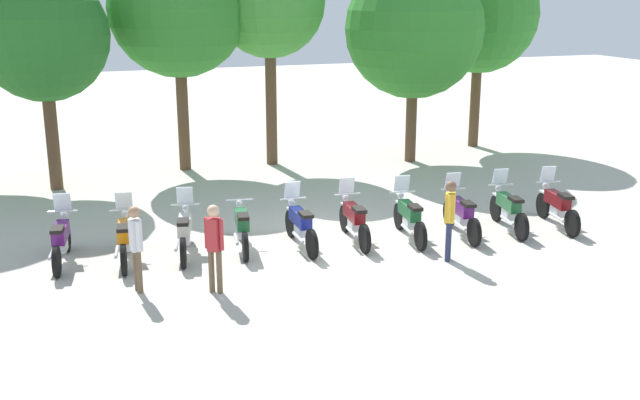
# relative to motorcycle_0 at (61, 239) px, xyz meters

# --- Properties ---
(ground_plane) EXTENTS (80.00, 80.00, 0.00)m
(ground_plane) POSITION_rel_motorcycle_0_xyz_m (5.68, -0.73, -0.52)
(ground_plane) COLOR #BCB7A8
(motorcycle_0) EXTENTS (0.69, 2.18, 1.37)m
(motorcycle_0) POSITION_rel_motorcycle_0_xyz_m (0.00, 0.00, 0.00)
(motorcycle_0) COLOR black
(motorcycle_0) RESTS_ON ground_plane
(motorcycle_1) EXTENTS (0.68, 2.18, 1.37)m
(motorcycle_1) POSITION_rel_motorcycle_0_xyz_m (1.26, -0.34, 0.00)
(motorcycle_1) COLOR black
(motorcycle_1) RESTS_ON ground_plane
(motorcycle_2) EXTENTS (0.77, 2.16, 1.37)m
(motorcycle_2) POSITION_rel_motorcycle_0_xyz_m (2.53, -0.35, 0.00)
(motorcycle_2) COLOR black
(motorcycle_2) RESTS_ON ground_plane
(motorcycle_3) EXTENTS (0.71, 2.18, 0.99)m
(motorcycle_3) POSITION_rel_motorcycle_0_xyz_m (3.79, -0.40, -0.01)
(motorcycle_3) COLOR black
(motorcycle_3) RESTS_ON ground_plane
(motorcycle_4) EXTENTS (0.62, 2.19, 1.37)m
(motorcycle_4) POSITION_rel_motorcycle_0_xyz_m (5.05, -0.70, 0.00)
(motorcycle_4) COLOR black
(motorcycle_4) RESTS_ON ground_plane
(motorcycle_5) EXTENTS (0.62, 2.19, 1.37)m
(motorcycle_5) POSITION_rel_motorcycle_0_xyz_m (6.31, -0.75, 0.00)
(motorcycle_5) COLOR black
(motorcycle_5) RESTS_ON ground_plane
(motorcycle_6) EXTENTS (0.68, 2.18, 1.37)m
(motorcycle_6) POSITION_rel_motorcycle_0_xyz_m (7.58, -1.01, 0.00)
(motorcycle_6) COLOR black
(motorcycle_6) RESTS_ON ground_plane
(motorcycle_7) EXTENTS (0.68, 2.18, 1.37)m
(motorcycle_7) POSITION_rel_motorcycle_0_xyz_m (8.84, -1.17, 0.00)
(motorcycle_7) COLOR black
(motorcycle_7) RESTS_ON ground_plane
(motorcycle_8) EXTENTS (0.74, 2.17, 1.37)m
(motorcycle_8) POSITION_rel_motorcycle_0_xyz_m (10.10, -1.20, 0.00)
(motorcycle_8) COLOR black
(motorcycle_8) RESTS_ON ground_plane
(motorcycle_9) EXTENTS (0.73, 2.17, 1.37)m
(motorcycle_9) POSITION_rel_motorcycle_0_xyz_m (11.37, -1.37, 0.00)
(motorcycle_9) COLOR black
(motorcycle_9) RESTS_ON ground_plane
(person_0) EXTENTS (0.26, 0.41, 1.69)m
(person_0) POSITION_rel_motorcycle_0_xyz_m (1.32, -2.13, 0.47)
(person_0) COLOR brown
(person_0) RESTS_ON ground_plane
(person_1) EXTENTS (0.32, 0.37, 1.74)m
(person_1) POSITION_rel_motorcycle_0_xyz_m (7.72, -2.60, 0.50)
(person_1) COLOR #232D4C
(person_1) RESTS_ON ground_plane
(person_2) EXTENTS (0.35, 0.33, 1.73)m
(person_2) POSITION_rel_motorcycle_0_xyz_m (2.69, -2.69, 0.50)
(person_2) COLOR brown
(person_2) RESTS_ON ground_plane
(tree_1) EXTENTS (3.64, 3.64, 6.17)m
(tree_1) POSITION_rel_motorcycle_0_xyz_m (0.03, 6.51, 3.81)
(tree_1) COLOR brown
(tree_1) RESTS_ON ground_plane
(tree_2) EXTENTS (4.23, 4.23, 7.15)m
(tree_2) POSITION_rel_motorcycle_0_xyz_m (3.97, 7.73, 4.49)
(tree_2) COLOR brown
(tree_2) RESTS_ON ground_plane
(tree_3) EXTENTS (3.51, 3.51, 6.95)m
(tree_3) POSITION_rel_motorcycle_0_xyz_m (6.80, 7.54, 4.64)
(tree_3) COLOR brown
(tree_3) RESTS_ON ground_plane
(tree_4) EXTENTS (4.48, 4.48, 6.59)m
(tree_4) POSITION_rel_motorcycle_0_xyz_m (11.28, 6.39, 3.82)
(tree_4) COLOR brown
(tree_4) RESTS_ON ground_plane
(tree_5) EXTENTS (4.12, 4.12, 6.78)m
(tree_5) POSITION_rel_motorcycle_0_xyz_m (14.58, 7.89, 4.18)
(tree_5) COLOR brown
(tree_5) RESTS_ON ground_plane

